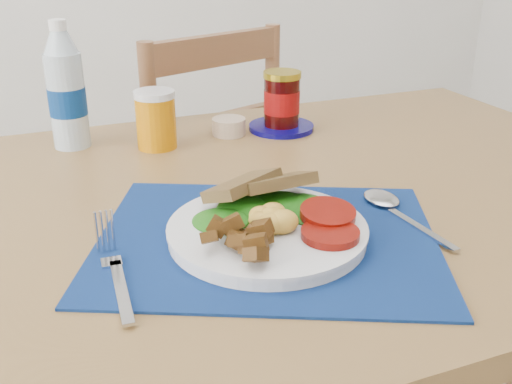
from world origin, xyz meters
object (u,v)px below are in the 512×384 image
water_bottle (66,93)px  jam_on_saucer (282,104)px  breakfast_plate (265,227)px  juice_glass (156,121)px  chair_far (192,167)px

water_bottle → jam_on_saucer: size_ratio=1.76×
breakfast_plate → jam_on_saucer: jam_on_saucer is taller
juice_glass → jam_on_saucer: jam_on_saucer is taller
chair_far → water_bottle: bearing=20.9°
water_bottle → jam_on_saucer: 0.42m
chair_far → breakfast_plate: size_ratio=4.27×
breakfast_plate → juice_glass: (-0.04, 0.42, 0.03)m
water_bottle → jam_on_saucer: (0.41, -0.05, -0.05)m
chair_far → water_bottle: chair_far is taller
chair_far → juice_glass: size_ratio=10.88×
chair_far → juice_glass: (-0.15, -0.33, 0.23)m
water_bottle → jam_on_saucer: water_bottle is taller
water_bottle → juice_glass: water_bottle is taller
breakfast_plate → juice_glass: 0.43m
breakfast_plate → juice_glass: juice_glass is taller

